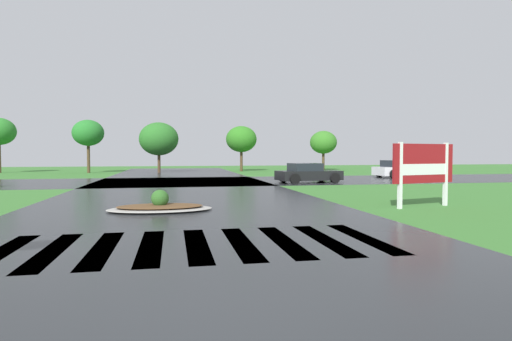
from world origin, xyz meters
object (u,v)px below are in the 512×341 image
at_px(estate_billboard, 424,166).
at_px(car_white_sedan, 402,169).
at_px(median_island, 160,207).
at_px(car_blue_compact, 308,174).

relative_size(estate_billboard, car_white_sedan, 0.56).
relative_size(median_island, car_white_sedan, 0.71).
bearing_deg(car_blue_compact, median_island, -133.79).
height_order(median_island, car_blue_compact, car_blue_compact).
height_order(car_white_sedan, car_blue_compact, car_white_sedan).
bearing_deg(estate_billboard, car_blue_compact, -103.81).
height_order(median_island, car_white_sedan, car_white_sedan).
relative_size(estate_billboard, median_island, 0.79).
distance_m(estate_billboard, median_island, 8.95).
bearing_deg(car_white_sedan, car_blue_compact, -159.53).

